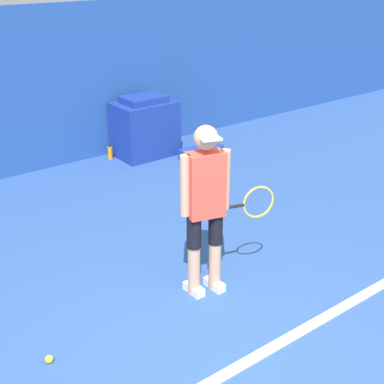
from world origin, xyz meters
name	(u,v)px	position (x,y,z in m)	size (l,w,h in m)	color
ground_plane	(228,377)	(0.00, 0.00, 0.00)	(24.00, 24.00, 0.00)	#2D5193
court_baseline	(225,374)	(0.00, 0.03, 0.01)	(21.60, 0.10, 0.01)	white
tennis_player	(206,204)	(0.60, 1.04, 0.95)	(0.93, 0.35, 1.70)	tan
tennis_ball	(49,359)	(-1.06, 1.00, 0.03)	(0.07, 0.07, 0.07)	#D1E533
covered_chair	(145,127)	(2.24, 4.69, 0.47)	(0.95, 0.70, 0.98)	navy
equipment_bag	(201,152)	(2.88, 4.02, 0.09)	(0.73, 0.28, 0.17)	#1E3D99
water_bottle	(110,153)	(1.66, 4.85, 0.11)	(0.08, 0.08, 0.24)	orange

